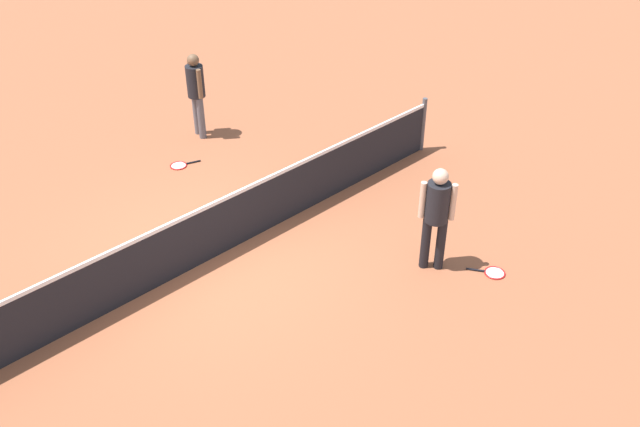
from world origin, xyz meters
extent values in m
plane|color=#9E5638|center=(0.00, 0.00, 0.00)|extent=(40.00, 40.00, 0.00)
cylinder|color=#4C4C51|center=(5.00, 0.00, 0.54)|extent=(0.09, 0.09, 1.07)
cube|color=black|center=(0.00, 0.00, 0.46)|extent=(10.00, 0.02, 0.91)
cube|color=white|center=(0.00, 0.00, 0.94)|extent=(10.00, 0.04, 0.06)
cylinder|color=black|center=(2.22, -2.36, 0.42)|extent=(0.20, 0.20, 0.85)
cylinder|color=black|center=(2.35, -2.53, 0.42)|extent=(0.20, 0.20, 0.85)
cylinder|color=black|center=(2.28, -2.44, 1.16)|extent=(0.48, 0.48, 0.62)
cylinder|color=beige|center=(2.15, -2.28, 1.18)|extent=(0.13, 0.13, 0.58)
cylinder|color=beige|center=(2.42, -2.61, 1.18)|extent=(0.13, 0.13, 0.58)
sphere|color=beige|center=(2.28, -2.44, 1.58)|extent=(0.32, 0.32, 0.23)
cylinder|color=#595960|center=(2.23, 3.30, 0.42)|extent=(0.17, 0.17, 0.85)
cylinder|color=#595960|center=(2.28, 3.52, 0.42)|extent=(0.17, 0.17, 0.85)
cylinder|color=black|center=(2.26, 3.41, 1.16)|extent=(0.40, 0.40, 0.62)
cylinder|color=brown|center=(2.21, 3.20, 1.18)|extent=(0.11, 0.11, 0.58)
cylinder|color=brown|center=(2.30, 3.62, 1.18)|extent=(0.11, 0.11, 0.58)
sphere|color=brown|center=(2.26, 3.41, 1.58)|extent=(0.27, 0.27, 0.23)
torus|color=red|center=(2.85, -3.21, 0.01)|extent=(0.43, 0.43, 0.02)
cylinder|color=silver|center=(2.85, -3.21, 0.01)|extent=(0.37, 0.37, 0.00)
cylinder|color=black|center=(2.69, -2.97, 0.02)|extent=(0.18, 0.25, 0.03)
torus|color=red|center=(1.23, 2.69, 0.01)|extent=(0.40, 0.40, 0.02)
cylinder|color=silver|center=(1.23, 2.69, 0.01)|extent=(0.34, 0.34, 0.00)
cylinder|color=black|center=(1.50, 2.60, 0.02)|extent=(0.28, 0.12, 0.03)
camera|label=1|loc=(-4.72, -7.37, 6.67)|focal=39.79mm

